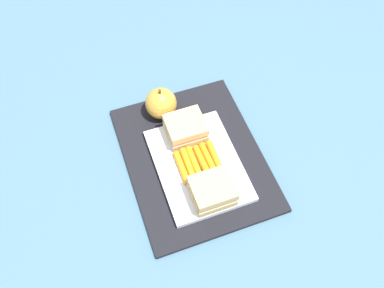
{
  "coord_description": "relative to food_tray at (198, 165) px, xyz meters",
  "views": [
    {
      "loc": [
        -0.41,
        0.15,
        0.76
      ],
      "look_at": [
        0.01,
        0.0,
        0.04
      ],
      "focal_mm": 38.13,
      "sensor_mm": 36.0,
      "label": 1
    }
  ],
  "objects": [
    {
      "name": "sandwich_half_right",
      "position": [
        0.08,
        0.0,
        0.03
      ],
      "size": [
        0.07,
        0.08,
        0.04
      ],
      "color": "tan",
      "rests_on": "food_tray"
    },
    {
      "name": "sandwich_half_left",
      "position": [
        -0.08,
        0.0,
        0.03
      ],
      "size": [
        0.07,
        0.08,
        0.04
      ],
      "color": "tan",
      "rests_on": "food_tray"
    },
    {
      "name": "food_tray",
      "position": [
        0.0,
        0.0,
        0.0
      ],
      "size": [
        0.23,
        0.17,
        0.01
      ],
      "primitive_type": "cube",
      "color": "white",
      "rests_on": "lunchbag_mat"
    },
    {
      "name": "carrot_sticks_bundle",
      "position": [
        0.0,
        -0.0,
        0.01
      ],
      "size": [
        0.08,
        0.09,
        0.02
      ],
      "color": "orange",
      "rests_on": "food_tray"
    },
    {
      "name": "ground_plane",
      "position": [
        0.03,
        0.0,
        -0.02
      ],
      "size": [
        2.4,
        2.4,
        0.0
      ],
      "primitive_type": "plane",
      "color": "#42667A"
    },
    {
      "name": "apple",
      "position": [
        0.16,
        0.03,
        0.03
      ],
      "size": [
        0.07,
        0.07,
        0.08
      ],
      "color": "gold",
      "rests_on": "lunchbag_mat"
    },
    {
      "name": "lunchbag_mat",
      "position": [
        0.03,
        0.0,
        -0.01
      ],
      "size": [
        0.36,
        0.28,
        0.01
      ],
      "primitive_type": "cube",
      "color": "black",
      "rests_on": "ground_plane"
    }
  ]
}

